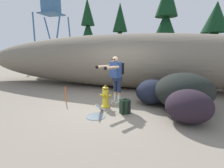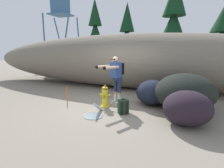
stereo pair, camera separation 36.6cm
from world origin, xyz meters
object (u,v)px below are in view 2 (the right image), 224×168
utility_worker (116,74)px  fire_hydrant (105,97)px  boulder_small (187,108)px  survey_stake (67,94)px  spare_backpack (123,107)px  boulder_mid (153,92)px  watchtower (60,8)px  boulder_large (185,92)px

utility_worker → fire_hydrant: bearing=0.3°
utility_worker → boulder_small: 2.55m
utility_worker → survey_stake: size_ratio=2.83×
utility_worker → spare_backpack: (0.52, -0.80, -0.87)m
spare_backpack → boulder_mid: size_ratio=0.39×
watchtower → survey_stake: size_ratio=14.62×
spare_backpack → boulder_large: boulder_large is taller
boulder_large → fire_hydrant: bearing=-167.5°
boulder_mid → boulder_large: bearing=-15.4°
boulder_mid → fire_hydrant: bearing=-150.6°
boulder_large → survey_stake: bearing=-172.1°
boulder_large → watchtower: (-12.88, 11.25, 6.00)m
boulder_large → boulder_small: 1.08m
utility_worker → boulder_small: (2.29, -0.92, -0.64)m
spare_backpack → watchtower: watchtower is taller
fire_hydrant → boulder_small: (2.54, -0.51, 0.10)m
fire_hydrant → watchtower: bearing=131.3°
survey_stake → boulder_small: bearing=-7.1°
watchtower → utility_worker: bearing=-47.1°
boulder_large → survey_stake: boulder_large is taller
boulder_large → survey_stake: 4.10m
boulder_large → boulder_small: (0.02, -1.07, -0.15)m
boulder_small → utility_worker: bearing=158.1°
boulder_mid → boulder_small: (1.04, -1.35, 0.00)m
utility_worker → spare_backpack: 1.29m
boulder_large → boulder_mid: boulder_large is taller
utility_worker → spare_backpack: size_ratio=3.62×
boulder_small → survey_stake: 4.11m
utility_worker → watchtower: size_ratio=0.19×
utility_worker → boulder_mid: (1.25, 0.43, -0.64)m
boulder_large → boulder_mid: size_ratio=1.55×
boulder_small → boulder_large: bearing=91.1°
spare_backpack → boulder_small: (1.77, -0.12, 0.23)m
spare_backpack → boulder_small: bearing=-130.3°
boulder_large → watchtower: size_ratio=0.21×
boulder_large → boulder_small: size_ratio=1.50×
utility_worker → watchtower: (-10.61, 11.40, 5.51)m
utility_worker → watchtower: bearing=-105.9°
boulder_small → watchtower: (-12.90, 12.32, 6.15)m
fire_hydrant → spare_backpack: size_ratio=1.61×
boulder_mid → boulder_small: bearing=-52.4°
watchtower → boulder_mid: bearing=-42.8°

